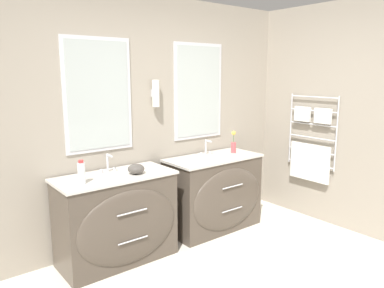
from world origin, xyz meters
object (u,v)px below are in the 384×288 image
vanity_left (118,218)px  flower_vase (233,144)px  toiletry_bottle (82,173)px  vanity_right (215,193)px  amenity_bowl (136,169)px

vanity_left → flower_vase: flower_vase is taller
toiletry_bottle → vanity_left: bearing=8.5°
vanity_right → flower_vase: size_ratio=4.19×
vanity_left → vanity_right: bearing=0.0°
vanity_right → toiletry_bottle: bearing=-178.1°
flower_vase → vanity_left: bearing=-178.0°
vanity_left → flower_vase: bearing=2.0°
amenity_bowl → toiletry_bottle: bearing=179.8°
toiletry_bottle → amenity_bowl: size_ratio=1.33×
vanity_right → amenity_bowl: 1.17m
vanity_left → toiletry_bottle: (-0.35, -0.05, 0.52)m
vanity_left → flower_vase: size_ratio=4.19×
amenity_bowl → vanity_right: bearing=3.0°
vanity_right → amenity_bowl: size_ratio=7.06×
amenity_bowl → flower_vase: flower_vase is taller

